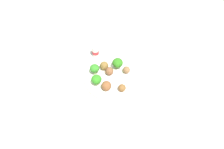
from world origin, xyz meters
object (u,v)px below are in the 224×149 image
at_px(meatball_mid_left, 104,66).
at_px(meatball_center, 106,86).
at_px(plate, 112,78).
at_px(meatball_back_left, 122,88).
at_px(fork, 138,120).
at_px(yogurt_bottle, 95,51).
at_px(broccoli_floret_near_rim, 95,69).
at_px(broccoli_floret_mid_left, 96,79).
at_px(meatball_back_right, 126,70).
at_px(knife, 130,122).
at_px(meatball_near_rim, 109,71).
at_px(napkin, 133,120).
at_px(broccoli_floret_back_right, 118,63).

bearing_deg(meatball_mid_left, meatball_center, -8.92).
xyz_separation_m(plate, meatball_back_left, (0.09, 0.02, 0.03)).
xyz_separation_m(fork, yogurt_bottle, (-0.45, -0.09, 0.03)).
bearing_deg(broccoli_floret_near_rim, meatball_mid_left, 108.24).
bearing_deg(broccoli_floret_mid_left, yogurt_bottle, 169.75).
height_order(meatball_back_right, meatball_center, meatball_center).
relative_size(plate, broccoli_floret_mid_left, 4.90).
bearing_deg(knife, plate, -177.34).
xyz_separation_m(broccoli_floret_near_rim, meatball_back_left, (0.14, 0.10, -0.02)).
bearing_deg(fork, broccoli_floret_near_rim, -157.63).
bearing_deg(meatball_back_left, broccoli_floret_near_rim, -144.07).
height_order(meatball_near_rim, meatball_mid_left, meatball_mid_left).
xyz_separation_m(meatball_center, meatball_mid_left, (-0.13, 0.02, -0.00)).
relative_size(meatball_near_rim, fork, 0.34).
distance_m(broccoli_floret_mid_left, fork, 0.27).
bearing_deg(meatball_mid_left, fork, 12.57).
distance_m(plate, meatball_back_left, 0.10).
height_order(meatball_back_left, napkin, meatball_back_left).
height_order(broccoli_floret_back_right, fork, broccoli_floret_back_right).
height_order(meatball_back_left, fork, meatball_back_left).
height_order(meatball_back_right, fork, meatball_back_right).
xyz_separation_m(meatball_back_right, fork, (0.27, -0.03, -0.03)).
distance_m(broccoli_floret_mid_left, meatball_back_right, 0.17).
xyz_separation_m(meatball_back_left, yogurt_bottle, (-0.28, -0.07, 0.00)).
xyz_separation_m(meatball_back_left, meatball_near_rim, (-0.12, -0.03, 0.00)).
bearing_deg(broccoli_floret_mid_left, napkin, 26.87).
xyz_separation_m(broccoli_floret_back_right, knife, (0.31, -0.03, -0.05)).
bearing_deg(knife, meatball_back_left, 175.61).
bearing_deg(meatball_mid_left, knife, 6.39).
xyz_separation_m(broccoli_floret_mid_left, meatball_near_rim, (-0.05, 0.08, -0.02)).
bearing_deg(broccoli_floret_back_right, napkin, -2.78).
relative_size(meatball_back_left, napkin, 0.22).
relative_size(broccoli_floret_mid_left, yogurt_bottle, 0.72).
distance_m(plate, meatball_near_rim, 0.04).
bearing_deg(yogurt_bottle, plate, 13.30).
xyz_separation_m(plate, meatball_center, (0.07, -0.05, 0.03)).
bearing_deg(meatball_back_right, fork, -6.79).
height_order(meatball_back_left, yogurt_bottle, yogurt_bottle).
xyz_separation_m(broccoli_floret_back_right, meatball_center, (0.12, -0.09, -0.01)).
height_order(broccoli_floret_back_right, meatball_near_rim, broccoli_floret_back_right).
xyz_separation_m(broccoli_floret_mid_left, napkin, (0.22, 0.11, -0.05)).
height_order(meatball_mid_left, fork, meatball_mid_left).
bearing_deg(meatball_back_right, meatball_center, -58.14).
height_order(meatball_mid_left, napkin, meatball_mid_left).
xyz_separation_m(napkin, knife, (0.01, -0.02, 0.00)).
distance_m(meatball_back_right, meatball_near_rim, 0.09).
height_order(meatball_back_right, yogurt_bottle, yogurt_bottle).
distance_m(meatball_back_right, meatball_mid_left, 0.12).
distance_m(napkin, yogurt_bottle, 0.45).
distance_m(meatball_back_right, yogurt_bottle, 0.22).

